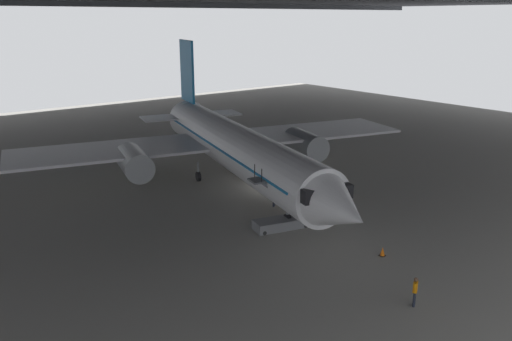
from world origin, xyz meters
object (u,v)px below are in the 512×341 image
boarding_stairs (280,218)px  crew_worker_near_nose (415,290)px  crew_worker_by_stairs (274,196)px  traffic_cone_orange (383,252)px  baggage_tug (141,165)px  airplane_main (233,146)px

boarding_stairs → crew_worker_near_nose: size_ratio=2.91×
crew_worker_by_stairs → traffic_cone_orange: bearing=-92.2°
traffic_cone_orange → baggage_tug: size_ratio=0.24×
airplane_main → boarding_stairs: (-3.41, -10.43, -2.86)m
crew_worker_near_nose → traffic_cone_orange: size_ratio=2.76×
boarding_stairs → crew_worker_near_nose: (-1.45, -12.46, 0.20)m
crew_worker_near_nose → boarding_stairs: bearing=83.4°
airplane_main → baggage_tug: bearing=115.0°
crew_worker_by_stairs → traffic_cone_orange: 11.31m
boarding_stairs → baggage_tug: bearing=93.0°
airplane_main → baggage_tug: airplane_main is taller
crew_worker_near_nose → traffic_cone_orange: crew_worker_near_nose is taller
traffic_cone_orange → boarding_stairs: bearing=105.7°
crew_worker_by_stairs → baggage_tug: size_ratio=0.64×
crew_worker_near_nose → crew_worker_by_stairs: crew_worker_near_nose is taller
boarding_stairs → crew_worker_near_nose: 12.55m
crew_worker_by_stairs → boarding_stairs: bearing=-124.2°
crew_worker_near_nose → traffic_cone_orange: bearing=54.1°
crew_worker_by_stairs → baggage_tug: 16.63m
crew_worker_near_nose → traffic_cone_orange: (3.56, 4.92, -0.65)m
crew_worker_near_nose → traffic_cone_orange: 6.11m
crew_worker_by_stairs → airplane_main: bearing=82.7°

